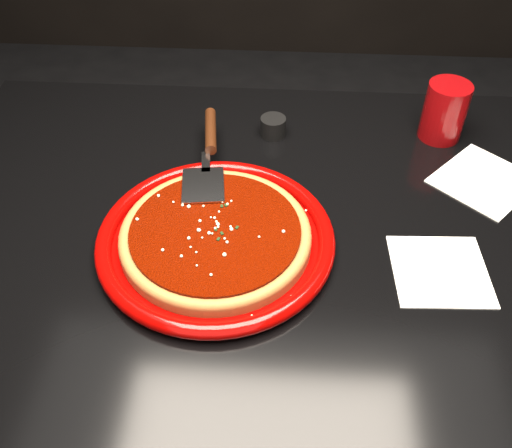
% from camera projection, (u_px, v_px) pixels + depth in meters
% --- Properties ---
extents(floor, '(4.00, 4.00, 0.01)m').
position_uv_depth(floor, '(268.00, 433.00, 1.45)').
color(floor, black).
rests_on(floor, ground).
extents(table, '(1.20, 0.80, 0.75)m').
position_uv_depth(table, '(271.00, 350.00, 1.18)').
color(table, black).
rests_on(table, floor).
extents(plate, '(0.39, 0.39, 0.03)m').
position_uv_depth(plate, '(216.00, 239.00, 0.87)').
color(plate, '#830301').
rests_on(plate, table).
extents(pizza_crust, '(0.31, 0.31, 0.01)m').
position_uv_depth(pizza_crust, '(216.00, 237.00, 0.87)').
color(pizza_crust, brown).
rests_on(pizza_crust, plate).
extents(pizza_crust_rim, '(0.31, 0.31, 0.02)m').
position_uv_depth(pizza_crust_rim, '(215.00, 234.00, 0.86)').
color(pizza_crust_rim, brown).
rests_on(pizza_crust_rim, plate).
extents(pizza_sauce, '(0.28, 0.28, 0.01)m').
position_uv_depth(pizza_sauce, '(215.00, 231.00, 0.86)').
color(pizza_sauce, '#610C00').
rests_on(pizza_sauce, plate).
extents(parmesan_dusting, '(0.25, 0.25, 0.01)m').
position_uv_depth(parmesan_dusting, '(215.00, 228.00, 0.86)').
color(parmesan_dusting, beige).
rests_on(parmesan_dusting, plate).
extents(basil_flecks, '(0.23, 0.23, 0.00)m').
position_uv_depth(basil_flecks, '(215.00, 228.00, 0.86)').
color(basil_flecks, black).
rests_on(basil_flecks, plate).
extents(pizza_server, '(0.12, 0.30, 0.02)m').
position_uv_depth(pizza_server, '(208.00, 154.00, 0.97)').
color(pizza_server, silver).
rests_on(pizza_server, plate).
extents(cup, '(0.08, 0.08, 0.11)m').
position_uv_depth(cup, '(444.00, 111.00, 1.05)').
color(cup, '#8F0709').
rests_on(cup, table).
extents(napkin_a, '(0.14, 0.14, 0.00)m').
position_uv_depth(napkin_a, '(440.00, 271.00, 0.84)').
color(napkin_a, white).
rests_on(napkin_a, table).
extents(napkin_b, '(0.21, 0.21, 0.00)m').
position_uv_depth(napkin_b, '(484.00, 180.00, 0.99)').
color(napkin_b, white).
rests_on(napkin_b, table).
extents(ramekin, '(0.06, 0.06, 0.04)m').
position_uv_depth(ramekin, '(273.00, 127.00, 1.08)').
color(ramekin, black).
rests_on(ramekin, table).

